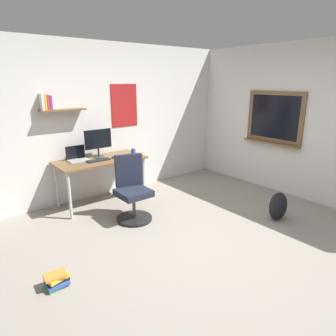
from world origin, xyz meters
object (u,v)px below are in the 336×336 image
object	(u,v)px
laptop	(77,157)
monitor_primary	(98,141)
coffee_mug	(133,151)
keyboard	(98,160)
office_chair	(132,192)
backpack	(278,206)
book_stack_on_floor	(57,280)
desk	(101,164)
computer_mouse	(114,157)

from	to	relation	value
laptop	monitor_primary	xyz separation A→B (m)	(0.35, -0.05, 0.22)
coffee_mug	keyboard	bearing A→B (deg)	-175.79
office_chair	laptop	bearing A→B (deg)	112.48
backpack	monitor_primary	bearing A→B (deg)	126.43
coffee_mug	book_stack_on_floor	distance (m)	2.64
book_stack_on_floor	desk	bearing A→B (deg)	51.02
computer_mouse	coffee_mug	world-z (taller)	coffee_mug
desk	keyboard	world-z (taller)	keyboard
coffee_mug	book_stack_on_floor	size ratio (longest dim) A/B	0.37
office_chair	backpack	world-z (taller)	office_chair
desk	computer_mouse	bearing A→B (deg)	-21.82
computer_mouse	book_stack_on_floor	size ratio (longest dim) A/B	0.42
laptop	coffee_mug	xyz separation A→B (m)	(0.93, -0.19, -0.01)
computer_mouse	book_stack_on_floor	world-z (taller)	computer_mouse
laptop	backpack	distance (m)	3.16
backpack	computer_mouse	bearing A→B (deg)	125.87
coffee_mug	book_stack_on_floor	xyz separation A→B (m)	(-1.95, -1.62, -0.73)
laptop	keyboard	size ratio (longest dim) A/B	0.84
backpack	book_stack_on_floor	world-z (taller)	backpack
computer_mouse	backpack	size ratio (longest dim) A/B	0.25
office_chair	monitor_primary	world-z (taller)	monitor_primary
office_chair	coffee_mug	xyz separation A→B (m)	(0.53, 0.78, 0.40)
desk	book_stack_on_floor	size ratio (longest dim) A/B	5.71
desk	keyboard	bearing A→B (deg)	-130.21
coffee_mug	book_stack_on_floor	bearing A→B (deg)	-140.21
computer_mouse	backpack	bearing A→B (deg)	-54.13
keyboard	computer_mouse	size ratio (longest dim) A/B	3.56
office_chair	monitor_primary	xyz separation A→B (m)	(-0.05, 0.92, 0.62)
monitor_primary	desk	bearing A→B (deg)	-108.05
keyboard	desk	bearing A→B (deg)	49.79
computer_mouse	book_stack_on_floor	distance (m)	2.32
office_chair	laptop	xyz separation A→B (m)	(-0.40, 0.97, 0.41)
keyboard	computer_mouse	bearing A→B (deg)	0.00
keyboard	computer_mouse	distance (m)	0.28
monitor_primary	keyboard	size ratio (longest dim) A/B	1.25
desk	office_chair	world-z (taller)	office_chair
computer_mouse	coffee_mug	size ratio (longest dim) A/B	1.13
office_chair	coffee_mug	size ratio (longest dim) A/B	10.33
keyboard	coffee_mug	xyz separation A→B (m)	(0.68, 0.05, 0.04)
computer_mouse	desk	bearing A→B (deg)	158.18
coffee_mug	backpack	distance (m)	2.49
laptop	desk	bearing A→B (deg)	-26.21
monitor_primary	backpack	size ratio (longest dim) A/B	1.10
computer_mouse	coffee_mug	xyz separation A→B (m)	(0.40, 0.05, 0.03)
book_stack_on_floor	monitor_primary	bearing A→B (deg)	52.06
coffee_mug	backpack	xyz separation A→B (m)	(1.12, -2.15, -0.59)
office_chair	backpack	size ratio (longest dim) A/B	2.26
desk	backpack	xyz separation A→B (m)	(1.73, -2.18, -0.47)
desk	computer_mouse	size ratio (longest dim) A/B	13.62
monitor_primary	keyboard	xyz separation A→B (m)	(-0.11, -0.19, -0.26)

